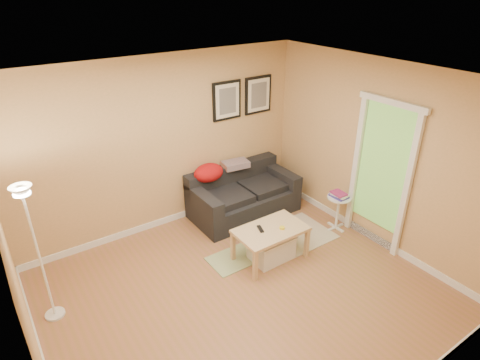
% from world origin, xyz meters
% --- Properties ---
extents(floor, '(4.50, 4.50, 0.00)m').
position_xyz_m(floor, '(0.00, 0.00, 0.00)').
color(floor, '#9E6243').
rests_on(floor, ground).
extents(ceiling, '(4.50, 4.50, 0.00)m').
position_xyz_m(ceiling, '(0.00, 0.00, 2.60)').
color(ceiling, white).
rests_on(ceiling, wall_back).
extents(wall_back, '(4.50, 0.00, 4.50)m').
position_xyz_m(wall_back, '(0.00, 2.00, 1.30)').
color(wall_back, tan).
rests_on(wall_back, ground).
extents(wall_front, '(4.50, 0.00, 4.50)m').
position_xyz_m(wall_front, '(0.00, -2.00, 1.30)').
color(wall_front, tan).
rests_on(wall_front, ground).
extents(wall_left, '(0.00, 4.00, 4.00)m').
position_xyz_m(wall_left, '(-2.25, 0.00, 1.30)').
color(wall_left, tan).
rests_on(wall_left, ground).
extents(wall_right, '(0.00, 4.00, 4.00)m').
position_xyz_m(wall_right, '(2.25, 0.00, 1.30)').
color(wall_right, tan).
rests_on(wall_right, ground).
extents(baseboard_back, '(4.50, 0.02, 0.10)m').
position_xyz_m(baseboard_back, '(0.00, 1.99, 0.05)').
color(baseboard_back, white).
rests_on(baseboard_back, ground).
extents(baseboard_right, '(0.02, 4.00, 0.10)m').
position_xyz_m(baseboard_right, '(2.24, 0.00, 0.05)').
color(baseboard_right, white).
rests_on(baseboard_right, ground).
extents(sofa, '(1.70, 0.90, 0.75)m').
position_xyz_m(sofa, '(1.10, 1.53, 0.38)').
color(sofa, black).
rests_on(sofa, ground).
extents(red_throw, '(0.48, 0.36, 0.28)m').
position_xyz_m(red_throw, '(0.61, 1.79, 0.77)').
color(red_throw, red).
rests_on(red_throw, sofa).
extents(plaid_throw, '(0.45, 0.32, 0.10)m').
position_xyz_m(plaid_throw, '(1.12, 1.80, 0.78)').
color(plaid_throw, tan).
rests_on(plaid_throw, sofa).
extents(framed_print_left, '(0.50, 0.04, 0.60)m').
position_xyz_m(framed_print_left, '(1.08, 1.98, 1.80)').
color(framed_print_left, black).
rests_on(framed_print_left, wall_back).
extents(framed_print_right, '(0.50, 0.04, 0.60)m').
position_xyz_m(framed_print_right, '(1.68, 1.98, 1.80)').
color(framed_print_right, black).
rests_on(framed_print_right, wall_back).
extents(area_rug, '(1.25, 0.85, 0.01)m').
position_xyz_m(area_rug, '(1.27, 0.56, 0.01)').
color(area_rug, beige).
rests_on(area_rug, ground).
extents(green_runner, '(0.70, 0.50, 0.01)m').
position_xyz_m(green_runner, '(0.29, 0.60, 0.01)').
color(green_runner, '#668C4C').
rests_on(green_runner, ground).
extents(coffee_table, '(0.99, 0.64, 0.48)m').
position_xyz_m(coffee_table, '(0.71, 0.35, 0.24)').
color(coffee_table, tan).
rests_on(coffee_table, ground).
extents(remote_control, '(0.10, 0.17, 0.02)m').
position_xyz_m(remote_control, '(0.58, 0.42, 0.49)').
color(remote_control, black).
rests_on(remote_control, coffee_table).
extents(tape_roll, '(0.07, 0.07, 0.03)m').
position_xyz_m(tape_roll, '(0.83, 0.27, 0.49)').
color(tape_roll, yellow).
rests_on(tape_roll, coffee_table).
extents(storage_bin, '(0.58, 0.42, 0.35)m').
position_xyz_m(storage_bin, '(0.72, 0.34, 0.18)').
color(storage_bin, white).
rests_on(storage_bin, ground).
extents(side_table, '(0.36, 0.36, 0.55)m').
position_xyz_m(side_table, '(2.02, 0.36, 0.28)').
color(side_table, white).
rests_on(side_table, ground).
extents(book_stack, '(0.26, 0.30, 0.08)m').
position_xyz_m(book_stack, '(2.01, 0.36, 0.59)').
color(book_stack, '#352E8B').
rests_on(book_stack, side_table).
extents(floor_lamp, '(0.22, 0.22, 1.69)m').
position_xyz_m(floor_lamp, '(-2.00, 0.92, 0.80)').
color(floor_lamp, white).
rests_on(floor_lamp, ground).
extents(doorway, '(0.12, 1.01, 2.13)m').
position_xyz_m(doorway, '(2.20, -0.15, 1.02)').
color(doorway, white).
rests_on(doorway, ground).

